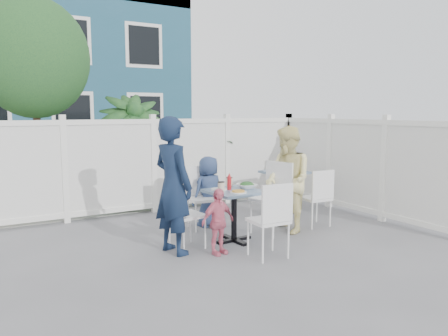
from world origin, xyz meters
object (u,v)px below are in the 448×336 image
chair_left (182,210)px  chair_right (274,192)px  utility_cabinet (4,176)px  chair_near (272,215)px  main_table (234,202)px  woman (288,179)px  toddler (218,222)px  spare_table (285,180)px  man (173,185)px  boy (209,191)px  chair_back (201,192)px

chair_left → chair_right: chair_right is taller
utility_cabinet → chair_near: (2.52, -4.57, -0.06)m
utility_cabinet → main_table: bearing=-56.3°
utility_cabinet → woman: bearing=-47.5°
toddler → spare_table: bearing=23.8°
utility_cabinet → chair_right: utility_cabinet is taller
chair_near → man: bearing=141.4°
chair_right → woman: woman is taller
woman → utility_cabinet: bearing=-128.9°
chair_left → toddler: bearing=28.5°
main_table → spare_table: (1.71, 1.10, 0.00)m
spare_table → boy: bearing=-171.6°
spare_table → chair_back: chair_back is taller
toddler → man: bearing=132.1°
utility_cabinet → chair_near: bearing=-61.1°
main_table → toddler: 0.58m
spare_table → chair_near: chair_near is taller
toddler → utility_cabinet: bearing=106.4°
main_table → boy: size_ratio=0.66×
chair_right → chair_back: chair_right is taller
chair_right → chair_near: bearing=125.4°
chair_near → boy: (0.06, 1.68, 0.00)m
man → toddler: (0.43, -0.34, -0.43)m
main_table → chair_left: size_ratio=0.80×
spare_table → woman: 1.35m
chair_near → boy: bearing=91.1°
chair_left → chair_right: 1.47m
main_table → woman: woman is taller
chair_left → boy: boy is taller
spare_table → woman: size_ratio=0.48×
chair_right → toddler: 1.28m
spare_table → woman: woman is taller
chair_left → chair_right: size_ratio=0.86×
woman → boy: (-0.84, 0.83, -0.23)m
chair_left → man: man is taller
chair_right → woman: size_ratio=0.66×
spare_table → toddler: 2.60m
spare_table → boy: (-1.63, -0.24, -0.01)m
utility_cabinet → boy: size_ratio=1.10×
chair_near → toddler: chair_near is taller
boy → toddler: boy is taller
chair_near → toddler: size_ratio=1.12×
woman → man: bearing=-80.0°
utility_cabinet → man: 4.11m
main_table → man: man is taller
chair_right → chair_back: 1.09m
spare_table → man: man is taller
chair_left → woman: size_ratio=0.57×
spare_table → chair_left: chair_left is taller
utility_cabinet → chair_left: (1.77, -3.70, -0.08)m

